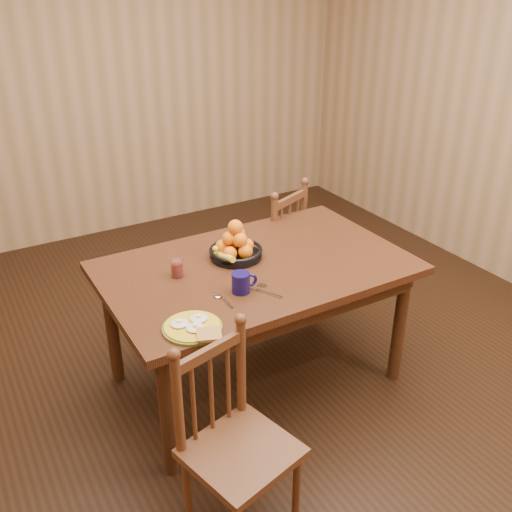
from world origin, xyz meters
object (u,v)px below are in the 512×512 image
breakfast_plate (193,327)px  chair_far (272,249)px  dining_table (256,278)px  chair_near (235,444)px  coffee_mug (242,282)px  fruit_bowl (235,247)px

breakfast_plate → chair_far: bearing=44.7°
dining_table → chair_near: size_ratio=1.79×
dining_table → coffee_mug: bearing=-134.1°
chair_near → fruit_bowl: size_ratio=3.08×
chair_near → breakfast_plate: (0.02, 0.40, 0.33)m
breakfast_plate → chair_near: bearing=-92.6°
dining_table → coffee_mug: 0.32m
fruit_bowl → coffee_mug: bearing=-113.7°
dining_table → fruit_bowl: size_ratio=5.52×
chair_far → fruit_bowl: 0.84m
chair_near → coffee_mug: 0.77m
chair_near → fruit_bowl: fruit_bowl is taller
coffee_mug → fruit_bowl: bearing=66.3°
dining_table → chair_far: (0.50, 0.64, -0.22)m
chair_far → breakfast_plate: bearing=22.5°
chair_far → breakfast_plate: 1.50m
coffee_mug → chair_near: bearing=-121.8°
dining_table → breakfast_plate: 0.67m
breakfast_plate → fruit_bowl: (0.49, 0.51, 0.05)m
chair_near → coffee_mug: chair_near is taller
chair_near → dining_table: bearing=40.6°
chair_far → coffee_mug: chair_far is taller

